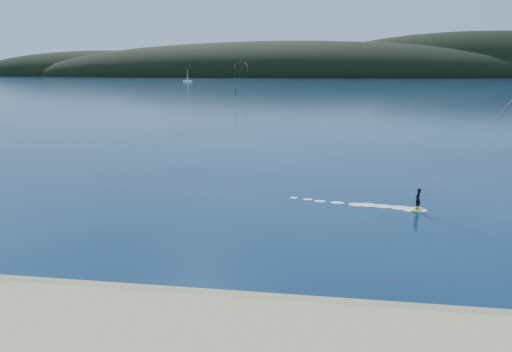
{
  "coord_description": "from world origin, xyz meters",
  "views": [
    {
      "loc": [
        8.07,
        -14.29,
        10.84
      ],
      "look_at": [
        4.65,
        10.0,
        5.0
      ],
      "focal_mm": 31.38,
      "sensor_mm": 36.0,
      "label": 1
    }
  ],
  "objects": [
    {
      "name": "headland",
      "position": [
        0.63,
        745.28,
        0.0
      ],
      "size": [
        1200.0,
        310.0,
        140.0
      ],
      "color": "black",
      "rests_on": "ground"
    },
    {
      "name": "sailboat",
      "position": [
        -112.77,
        392.2,
        0.89
      ],
      "size": [
        8.65,
        5.45,
        12.11
      ],
      "color": "white",
      "rests_on": "ground"
    },
    {
      "name": "kitesurfer_far",
      "position": [
        -28.96,
        197.54,
        11.1
      ],
      "size": [
        7.44,
        5.29,
        13.54
      ],
      "color": "#A3C617",
      "rests_on": "ground"
    },
    {
      "name": "wet_sand",
      "position": [
        0.0,
        4.5,
        0.05
      ],
      "size": [
        220.0,
        2.5,
        0.1
      ],
      "color": "olive",
      "rests_on": "ground"
    }
  ]
}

